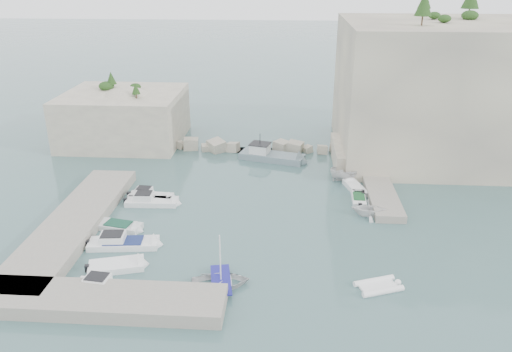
# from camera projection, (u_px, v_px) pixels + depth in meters

# --- Properties ---
(ground) EXTENTS (400.00, 400.00, 0.00)m
(ground) POSITION_uv_depth(u_px,v_px,m) (252.00, 229.00, 47.65)
(ground) COLOR #456768
(ground) RESTS_ON ground
(cliff_east) EXTENTS (26.00, 22.00, 17.00)m
(cliff_east) POSITION_uv_depth(u_px,v_px,m) (443.00, 90.00, 64.06)
(cliff_east) COLOR beige
(cliff_east) RESTS_ON ground
(cliff_terrace) EXTENTS (8.00, 10.00, 2.50)m
(cliff_terrace) POSITION_uv_depth(u_px,v_px,m) (365.00, 155.00, 62.90)
(cliff_terrace) COLOR beige
(cliff_terrace) RESTS_ON ground
(outcrop_west) EXTENTS (16.00, 14.00, 7.00)m
(outcrop_west) POSITION_uv_depth(u_px,v_px,m) (124.00, 117.00, 70.53)
(outcrop_west) COLOR beige
(outcrop_west) RESTS_ON ground
(quay_west) EXTENTS (5.00, 24.00, 1.10)m
(quay_west) POSITION_uv_depth(u_px,v_px,m) (74.00, 223.00, 47.58)
(quay_west) COLOR #9E9689
(quay_west) RESTS_ON ground
(quay_south) EXTENTS (18.00, 4.00, 1.10)m
(quay_south) POSITION_uv_depth(u_px,v_px,m) (103.00, 301.00, 36.58)
(quay_south) COLOR #9E9689
(quay_south) RESTS_ON ground
(ledge_east) EXTENTS (3.00, 16.00, 0.80)m
(ledge_east) POSITION_uv_depth(u_px,v_px,m) (378.00, 187.00, 55.85)
(ledge_east) COLOR #9E9689
(ledge_east) RESTS_ON ground
(breakwater) EXTENTS (28.00, 3.00, 1.40)m
(breakwater) POSITION_uv_depth(u_px,v_px,m) (257.00, 146.00, 67.67)
(breakwater) COLOR beige
(breakwater) RESTS_ON ground
(motorboat_a) EXTENTS (5.33, 1.94, 1.40)m
(motorboat_a) POSITION_uv_depth(u_px,v_px,m) (151.00, 199.00, 53.86)
(motorboat_a) COLOR silver
(motorboat_a) RESTS_ON ground
(motorboat_b) EXTENTS (6.01, 2.14, 1.40)m
(motorboat_b) POSITION_uv_depth(u_px,v_px,m) (152.00, 204.00, 52.67)
(motorboat_b) COLOR silver
(motorboat_b) RESTS_ON ground
(motorboat_c) EXTENTS (5.12, 2.74, 0.70)m
(motorboat_c) POSITION_uv_depth(u_px,v_px,m) (119.00, 229.00, 47.74)
(motorboat_c) COLOR silver
(motorboat_c) RESTS_ON ground
(motorboat_d) EXTENTS (6.96, 2.71, 1.40)m
(motorboat_d) POSITION_uv_depth(u_px,v_px,m) (124.00, 246.00, 44.76)
(motorboat_d) COLOR white
(motorboat_d) RESTS_ON ground
(motorboat_e) EXTENTS (5.28, 3.29, 0.70)m
(motorboat_e) POSITION_uv_depth(u_px,v_px,m) (117.00, 268.00, 41.46)
(motorboat_e) COLOR white
(motorboat_e) RESTS_ON ground
(motorboat_f) EXTENTS (5.93, 2.39, 1.40)m
(motorboat_f) POSITION_uv_depth(u_px,v_px,m) (108.00, 291.00, 38.55)
(motorboat_f) COLOR white
(motorboat_f) RESTS_ON ground
(rowboat) EXTENTS (5.10, 4.05, 0.95)m
(rowboat) POSITION_uv_depth(u_px,v_px,m) (221.00, 285.00, 39.29)
(rowboat) COLOR silver
(rowboat) RESTS_ON ground
(inflatable_dinghy) EXTENTS (4.17, 3.03, 0.44)m
(inflatable_dinghy) POSITION_uv_depth(u_px,v_px,m) (378.00, 288.00, 38.95)
(inflatable_dinghy) COLOR white
(inflatable_dinghy) RESTS_ON ground
(tender_east_a) EXTENTS (3.81, 3.38, 1.86)m
(tender_east_a) POSITION_uv_depth(u_px,v_px,m) (369.00, 216.00, 50.24)
(tender_east_a) COLOR white
(tender_east_a) RESTS_ON ground
(tender_east_b) EXTENTS (1.61, 4.16, 0.70)m
(tender_east_b) POSITION_uv_depth(u_px,v_px,m) (359.00, 201.00, 53.34)
(tender_east_b) COLOR white
(tender_east_b) RESTS_ON ground
(tender_east_c) EXTENTS (2.69, 4.81, 0.70)m
(tender_east_c) POSITION_uv_depth(u_px,v_px,m) (355.00, 190.00, 55.99)
(tender_east_c) COLOR white
(tender_east_c) RESTS_ON ground
(tender_east_d) EXTENTS (5.44, 3.29, 1.97)m
(tender_east_d) POSITION_uv_depth(u_px,v_px,m) (350.00, 179.00, 58.75)
(tender_east_d) COLOR silver
(tender_east_d) RESTS_ON ground
(work_boat) EXTENTS (9.49, 5.02, 2.20)m
(work_boat) POSITION_uv_depth(u_px,v_px,m) (272.00, 160.00, 64.68)
(work_boat) COLOR slate
(work_boat) RESTS_ON ground
(rowboat_mast) EXTENTS (0.10, 0.10, 4.20)m
(rowboat_mast) POSITION_uv_depth(u_px,v_px,m) (220.00, 257.00, 38.29)
(rowboat_mast) COLOR white
(rowboat_mast) RESTS_ON rowboat
(vegetation) EXTENTS (53.48, 13.88, 13.40)m
(vegetation) POSITION_uv_depth(u_px,v_px,m) (409.00, 12.00, 62.01)
(vegetation) COLOR #1E4219
(vegetation) RESTS_ON ground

